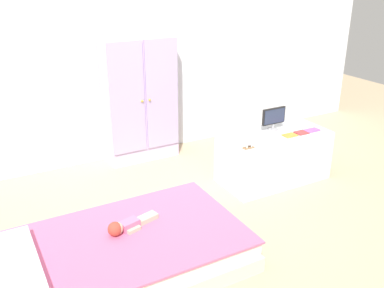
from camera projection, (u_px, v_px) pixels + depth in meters
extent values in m
cube|color=tan|center=(193.00, 226.00, 3.42)|extent=(10.00, 10.00, 0.02)
cube|color=silver|center=(115.00, 27.00, 4.17)|extent=(6.40, 0.05, 2.70)
cube|color=beige|center=(118.00, 263.00, 2.88)|extent=(1.70, 0.97, 0.11)
cube|color=silver|center=(117.00, 249.00, 2.84)|extent=(1.66, 0.93, 0.11)
cube|color=#D65B84|center=(117.00, 241.00, 2.82)|extent=(1.69, 0.96, 0.02)
cube|color=silver|center=(10.00, 267.00, 2.51)|extent=(0.32, 0.70, 0.07)
cube|color=#D6668E|center=(130.00, 225.00, 2.93)|extent=(0.15, 0.11, 0.06)
cube|color=#DBB293|center=(145.00, 217.00, 3.04)|extent=(0.16, 0.08, 0.04)
cube|color=#DBB293|center=(148.00, 219.00, 3.01)|extent=(0.16, 0.08, 0.04)
cube|color=#DBB293|center=(125.00, 224.00, 2.97)|extent=(0.10, 0.05, 0.03)
cube|color=#DBB293|center=(134.00, 230.00, 2.90)|extent=(0.10, 0.05, 0.03)
sphere|color=#DBB293|center=(116.00, 229.00, 2.86)|extent=(0.09, 0.09, 0.09)
sphere|color=#9E3D2D|center=(115.00, 229.00, 2.85)|extent=(0.10, 0.10, 0.10)
cube|color=silver|center=(140.00, 97.00, 4.36)|extent=(0.73, 0.26, 1.35)
cube|color=#AF9DC9|center=(127.00, 99.00, 4.16)|extent=(0.35, 0.02, 1.10)
cube|color=#AF9DC9|center=(162.00, 94.00, 4.32)|extent=(0.35, 0.02, 1.10)
sphere|color=gold|center=(142.00, 101.00, 4.22)|extent=(0.02, 0.02, 0.02)
sphere|color=gold|center=(150.00, 100.00, 4.25)|extent=(0.02, 0.02, 0.02)
cube|color=silver|center=(273.00, 157.00, 4.06)|extent=(1.01, 0.50, 0.47)
cylinder|color=#99999E|center=(273.00, 129.00, 4.05)|extent=(0.10, 0.10, 0.01)
cylinder|color=#99999E|center=(273.00, 126.00, 4.04)|extent=(0.02, 0.02, 0.05)
cube|color=black|center=(274.00, 116.00, 4.00)|extent=(0.25, 0.02, 0.16)
cube|color=#28334C|center=(275.00, 116.00, 3.99)|extent=(0.23, 0.01, 0.14)
cube|color=#8E6642|center=(247.00, 147.00, 3.65)|extent=(0.10, 0.01, 0.01)
cube|color=#8E6642|center=(250.00, 148.00, 3.63)|extent=(0.10, 0.01, 0.01)
cube|color=white|center=(249.00, 142.00, 3.62)|extent=(0.07, 0.03, 0.04)
cylinder|color=white|center=(250.00, 145.00, 3.65)|extent=(0.01, 0.01, 0.02)
cylinder|color=white|center=(252.00, 146.00, 3.63)|extent=(0.01, 0.01, 0.02)
cylinder|color=white|center=(246.00, 146.00, 3.63)|extent=(0.01, 0.01, 0.02)
cylinder|color=white|center=(247.00, 147.00, 3.61)|extent=(0.01, 0.01, 0.02)
cylinder|color=white|center=(252.00, 139.00, 3.62)|extent=(0.02, 0.02, 0.02)
sphere|color=white|center=(252.00, 136.00, 3.61)|extent=(0.03, 0.03, 0.03)
cube|color=orange|center=(290.00, 135.00, 3.91)|extent=(0.13, 0.09, 0.01)
cube|color=#CC3838|center=(301.00, 133.00, 3.97)|extent=(0.11, 0.10, 0.01)
cube|color=#8E51B2|center=(312.00, 130.00, 4.02)|extent=(0.15, 0.08, 0.01)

